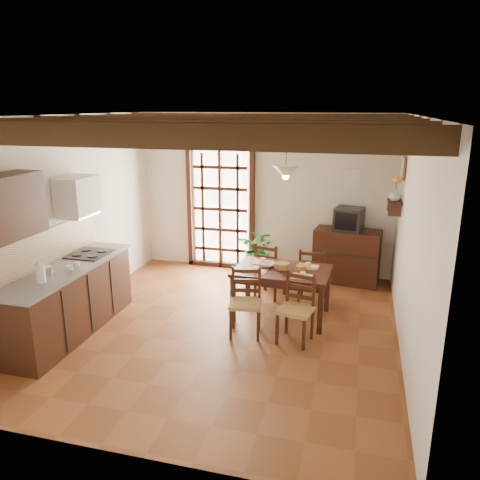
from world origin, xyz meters
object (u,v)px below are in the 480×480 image
(chair_near_left, at_px, (245,315))
(pendant_lamp, at_px, (286,170))
(potted_plant, at_px, (259,248))
(kitchen_counter, at_px, (69,299))
(sideboard, at_px, (346,256))
(chair_far_right, at_px, (312,284))
(dining_table, at_px, (282,275))
(chair_near_right, at_px, (295,321))
(chair_far_left, at_px, (270,279))
(crt_tv, at_px, (349,219))

(chair_near_left, xyz_separation_m, pendant_lamp, (0.36, 0.76, 1.80))
(potted_plant, bearing_deg, kitchen_counter, -127.63)
(sideboard, height_order, pendant_lamp, pendant_lamp)
(chair_far_right, xyz_separation_m, potted_plant, (-0.99, 0.73, 0.30))
(dining_table, xyz_separation_m, pendant_lamp, (0.00, 0.10, 1.45))
(kitchen_counter, distance_m, chair_far_right, 3.50)
(potted_plant, bearing_deg, dining_table, -65.42)
(chair_near_right, bearing_deg, kitchen_counter, -158.32)
(chair_far_left, height_order, sideboard, sideboard)
(chair_near_right, height_order, potted_plant, potted_plant)
(potted_plant, bearing_deg, chair_near_left, -82.44)
(sideboard, bearing_deg, crt_tv, -82.67)
(chair_near_left, distance_m, crt_tv, 2.71)
(chair_far_right, height_order, pendant_lamp, pendant_lamp)
(sideboard, relative_size, potted_plant, 0.57)
(pendant_lamp, bearing_deg, chair_near_left, -115.56)
(chair_near_right, xyz_separation_m, chair_far_right, (0.06, 1.35, -0.01))
(dining_table, bearing_deg, crt_tv, 65.64)
(dining_table, distance_m, chair_near_right, 0.83)
(kitchen_counter, bearing_deg, potted_plant, 52.37)
(sideboard, bearing_deg, chair_far_right, -108.28)
(chair_near_left, xyz_separation_m, crt_tv, (1.19, 2.29, 0.83))
(sideboard, bearing_deg, potted_plant, -162.74)
(chair_near_right, distance_m, sideboard, 2.39)
(kitchen_counter, relative_size, dining_table, 1.66)
(chair_near_right, relative_size, crt_tv, 1.72)
(chair_near_right, bearing_deg, pendant_lamp, 122.90)
(sideboard, relative_size, crt_tv, 2.09)
(kitchen_counter, xyz_separation_m, chair_far_right, (2.97, 1.84, -0.20))
(kitchen_counter, height_order, chair_near_left, kitchen_counter)
(chair_near_left, distance_m, sideboard, 2.60)
(chair_near_right, xyz_separation_m, crt_tv, (0.53, 2.32, 0.83))
(dining_table, bearing_deg, chair_far_left, 116.29)
(chair_near_left, bearing_deg, chair_far_left, 77.65)
(chair_far_right, height_order, potted_plant, potted_plant)
(chair_far_left, relative_size, potted_plant, 0.47)
(dining_table, xyz_separation_m, potted_plant, (-0.63, 1.38, -0.05))
(chair_far_right, distance_m, pendant_lamp, 1.92)
(chair_near_right, distance_m, chair_far_left, 1.50)
(dining_table, height_order, chair_near_right, chair_near_right)
(sideboard, relative_size, pendant_lamp, 1.28)
(chair_far_left, bearing_deg, crt_tv, -123.43)
(dining_table, bearing_deg, kitchen_counter, -153.03)
(chair_far_right, bearing_deg, crt_tv, -114.54)
(chair_far_right, xyz_separation_m, crt_tv, (0.47, 0.98, 0.83))
(chair_far_right, xyz_separation_m, pendant_lamp, (-0.36, -0.56, 1.81))
(chair_near_left, height_order, crt_tv, crt_tv)
(dining_table, xyz_separation_m, chair_near_left, (-0.36, -0.66, -0.35))
(potted_plant, height_order, pendant_lamp, pendant_lamp)
(potted_plant, bearing_deg, crt_tv, 9.71)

